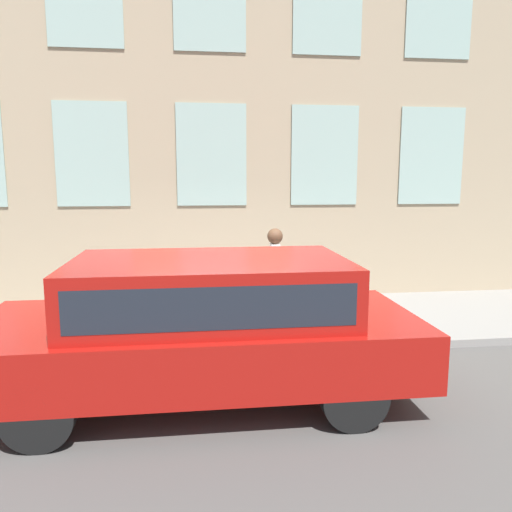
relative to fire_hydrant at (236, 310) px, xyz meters
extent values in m
plane|color=#514F4C|center=(-0.64, 0.24, -0.53)|extent=(80.00, 80.00, 0.00)
cube|color=gray|center=(0.89, 0.24, -0.47)|extent=(3.07, 60.00, 0.12)
cube|color=#9EBCB2|center=(2.41, -4.22, 2.43)|extent=(0.03, 1.34, 1.93)
cube|color=#9EBCB2|center=(2.41, -1.99, 2.43)|extent=(0.03, 1.34, 1.93)
cube|color=#9EBCB2|center=(2.41, 0.24, 2.43)|extent=(0.03, 1.34, 1.93)
cube|color=#9EBCB2|center=(2.41, 2.48, 2.43)|extent=(0.03, 1.34, 1.93)
cube|color=#9EBCB2|center=(2.41, -4.22, 5.29)|extent=(0.03, 1.34, 1.93)
cube|color=#9EBCB2|center=(2.41, -1.99, 5.29)|extent=(0.03, 1.34, 1.93)
cylinder|color=gray|center=(0.00, 0.00, -0.39)|extent=(0.36, 0.36, 0.04)
cylinder|color=gray|center=(0.00, 0.00, -0.08)|extent=(0.26, 0.26, 0.65)
sphere|color=slate|center=(0.00, 0.00, 0.25)|extent=(0.28, 0.28, 0.28)
cylinder|color=black|center=(0.00, 0.00, 0.33)|extent=(0.09, 0.09, 0.11)
cylinder|color=gray|center=(0.00, -0.18, 0.00)|extent=(0.09, 0.10, 0.09)
cylinder|color=gray|center=(0.00, 0.18, 0.00)|extent=(0.09, 0.10, 0.09)
cylinder|color=#232328|center=(0.47, -0.69, -0.02)|extent=(0.11, 0.11, 0.77)
cylinder|color=#232328|center=(0.63, -0.69, -0.02)|extent=(0.11, 0.11, 0.77)
cube|color=white|center=(0.55, -0.69, 0.65)|extent=(0.21, 0.14, 0.57)
cylinder|color=white|center=(0.40, -0.69, 0.66)|extent=(0.09, 0.09, 0.55)
cylinder|color=white|center=(0.69, -0.69, 0.66)|extent=(0.09, 0.09, 0.55)
sphere|color=brown|center=(0.55, -0.69, 1.06)|extent=(0.26, 0.26, 0.26)
cylinder|color=black|center=(-2.79, 2.10, -0.18)|extent=(0.24, 0.69, 0.69)
cylinder|color=black|center=(-0.95, 2.10, -0.18)|extent=(0.24, 0.69, 0.69)
cylinder|color=black|center=(-2.79, -0.96, -0.18)|extent=(0.24, 0.69, 0.69)
cylinder|color=black|center=(-0.95, -0.96, -0.18)|extent=(0.24, 0.69, 0.69)
cube|color=#A5140F|center=(-1.87, 0.57, 0.13)|extent=(2.08, 4.93, 0.63)
cube|color=#A5140F|center=(-1.87, 0.45, 0.78)|extent=(1.83, 3.05, 0.66)
cube|color=#1E232D|center=(-1.87, 0.45, 0.78)|extent=(1.84, 2.81, 0.42)
camera|label=1|loc=(-7.39, 0.62, 2.02)|focal=35.00mm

